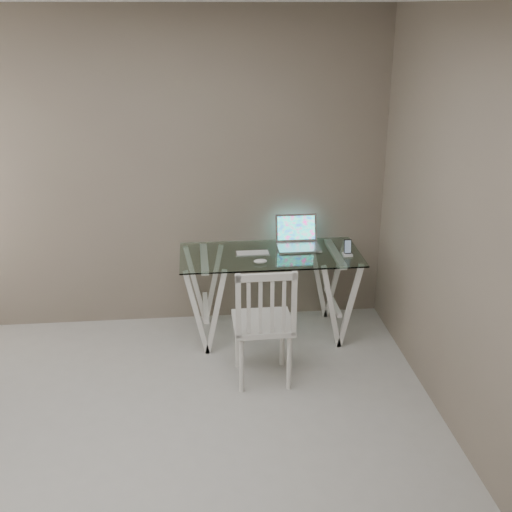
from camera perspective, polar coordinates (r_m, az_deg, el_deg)
The scene contains 7 objects.
room at distance 3.27m, azimuth -12.52°, elevation 3.90°, with size 4.50×4.52×2.71m.
desk at distance 5.47m, azimuth 1.25°, elevation -3.36°, with size 1.50×0.70×0.75m.
chair at distance 4.70m, azimuth 0.72°, elevation -5.77°, with size 0.44×0.44×0.96m.
laptop at distance 5.51m, azimuth 3.72°, elevation 1.51°, with size 0.36×0.32×0.25m.
keyboard at distance 5.34m, azimuth -0.31°, elevation 0.26°, with size 0.28×0.12×0.01m, color silver.
mouse at distance 5.13m, azimuth 0.39°, elevation -0.47°, with size 0.11×0.06×0.03m, color white.
phone_dock at distance 5.34m, azimuth 8.15°, elevation 0.43°, with size 0.07×0.07×0.14m.
Camera 1 is at (0.33, -3.09, 2.67)m, focal length 45.00 mm.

